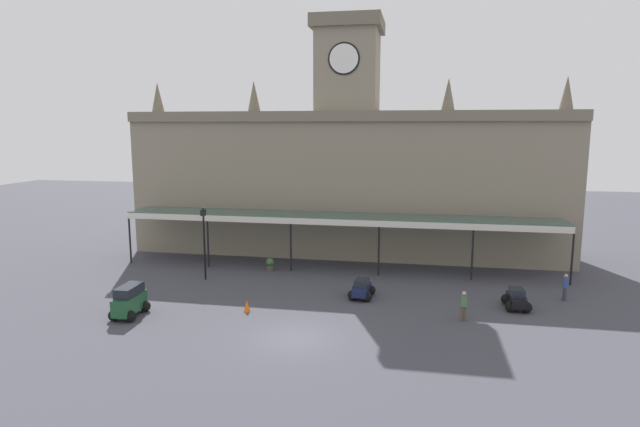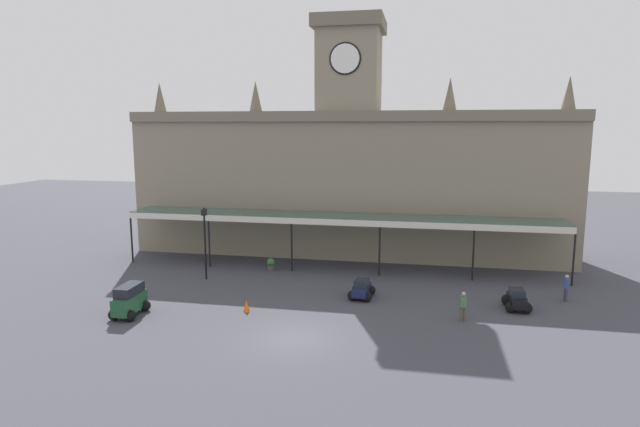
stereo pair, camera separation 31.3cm
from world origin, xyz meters
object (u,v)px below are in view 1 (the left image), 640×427
pedestrian_beside_cars (565,286)px  traffic_cone (247,306)px  victorian_lamppost (204,235)px  pedestrian_crossing_forecourt (464,305)px  car_green_van (130,302)px  car_black_sedan (516,300)px  car_navy_sedan (362,290)px  planter_forecourt_centre (270,264)px

pedestrian_beside_cars → traffic_cone: (-18.55, -5.57, -0.56)m
victorian_lamppost → traffic_cone: (4.94, -5.76, -2.81)m
pedestrian_crossing_forecourt → traffic_cone: (-12.15, -0.82, -0.56)m
car_green_van → victorian_lamppost: (1.30, 7.67, 2.35)m
car_green_van → traffic_cone: size_ratio=3.46×
car_black_sedan → traffic_cone: 15.75m
car_navy_sedan → planter_forecourt_centre: car_navy_sedan is taller
car_black_sedan → pedestrian_crossing_forecourt: bearing=-140.7°
pedestrian_crossing_forecourt → car_navy_sedan: bearing=153.5°
pedestrian_crossing_forecourt → car_green_van: bearing=-171.6°
victorian_lamppost → pedestrian_beside_cars: bearing=-0.5°
pedestrian_crossing_forecourt → pedestrian_beside_cars: bearing=36.6°
car_green_van → car_black_sedan: size_ratio=1.17×
car_green_van → planter_forecourt_centre: bearing=64.6°
pedestrian_beside_cars → car_green_van: bearing=-163.2°
car_green_van → pedestrian_crossing_forecourt: car_green_van is taller
victorian_lamppost → traffic_cone: 8.09m
car_green_van → car_navy_sedan: bearing=24.5°
pedestrian_beside_cars → traffic_cone: bearing=-163.3°
victorian_lamppost → car_navy_sedan: bearing=-10.1°
car_black_sedan → victorian_lamppost: size_ratio=0.41×
pedestrian_crossing_forecourt → victorian_lamppost: 17.93m
traffic_cone → planter_forecourt_centre: (-1.14, 8.82, 0.14)m
car_green_van → planter_forecourt_centre: 11.89m
pedestrian_beside_cars → car_navy_sedan: bearing=-171.7°
car_green_van → pedestrian_crossing_forecourt: 18.60m
car_navy_sedan → victorian_lamppost: size_ratio=0.41×
car_green_van → car_black_sedan: car_green_van is taller
pedestrian_beside_cars → pedestrian_crossing_forecourt: bearing=-143.4°
pedestrian_crossing_forecourt → traffic_cone: pedestrian_crossing_forecourt is taller
victorian_lamppost → planter_forecourt_centre: 5.56m
car_navy_sedan → victorian_lamppost: 11.66m
car_navy_sedan → planter_forecourt_centre: 8.94m
car_green_van → car_navy_sedan: (12.48, 5.68, -0.30)m
pedestrian_beside_cars → car_black_sedan: bearing=-146.4°
planter_forecourt_centre → traffic_cone: bearing=-82.6°
pedestrian_beside_cars → pedestrian_crossing_forecourt: (-6.41, -4.75, 0.00)m
car_green_van → victorian_lamppost: size_ratio=0.48×
car_black_sedan → pedestrian_beside_cars: bearing=33.6°
car_black_sedan → traffic_cone: (-15.37, -3.46, -0.15)m
car_navy_sedan → traffic_cone: 7.29m
pedestrian_crossing_forecourt → planter_forecourt_centre: size_ratio=1.74×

